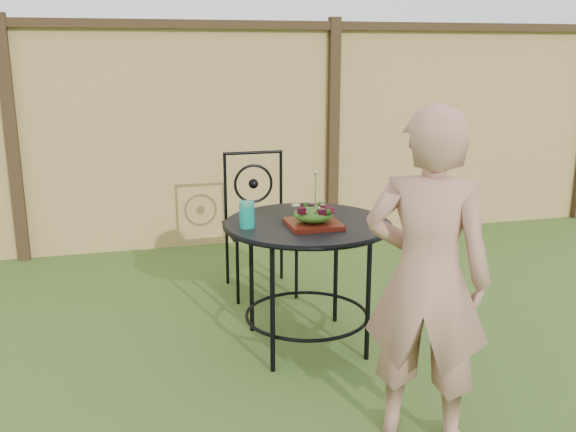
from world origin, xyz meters
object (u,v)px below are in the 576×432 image
at_px(patio_chair, 258,219).
at_px(diner, 427,279).
at_px(salad_plate, 313,224).
at_px(patio_table, 307,246).

height_order(patio_chair, diner, diner).
xyz_separation_m(patio_chair, diner, (0.28, -1.93, 0.21)).
xyz_separation_m(diner, salad_plate, (-0.21, 0.88, 0.02)).
height_order(patio_table, patio_chair, patio_chair).
relative_size(patio_chair, diner, 0.66).
relative_size(patio_table, diner, 0.64).
distance_m(patio_chair, salad_plate, 1.07).
distance_m(patio_table, salad_plate, 0.18).
bearing_deg(patio_table, diner, -77.42).
bearing_deg(diner, salad_plate, -43.43).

